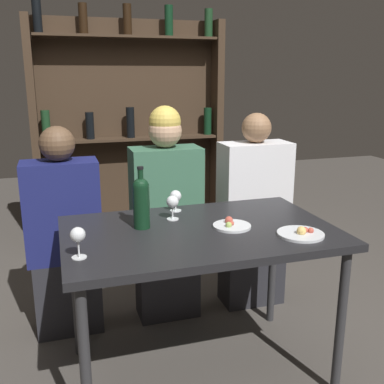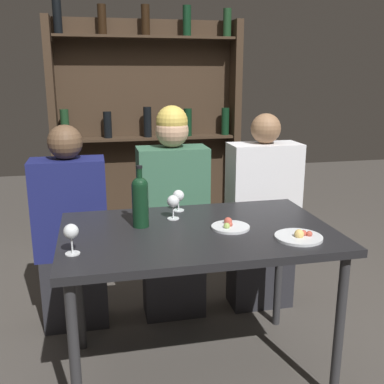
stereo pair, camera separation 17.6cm
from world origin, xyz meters
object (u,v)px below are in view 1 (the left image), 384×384
(wine_glass_0, at_px, (78,236))
(seated_person_center, at_px, (166,220))
(food_plate_1, at_px, (301,233))
(wine_bottle, at_px, (141,201))
(food_plate_0, at_px, (231,225))
(seated_person_left, at_px, (64,240))
(wine_glass_2, at_px, (176,197))
(seated_person_right, at_px, (253,218))
(wine_glass_1, at_px, (172,203))

(wine_glass_0, xyz_separation_m, seated_person_center, (0.55, 0.79, -0.24))
(wine_glass_0, relative_size, seated_person_center, 0.10)
(wine_glass_0, xyz_separation_m, food_plate_1, (0.97, -0.03, -0.08))
(wine_bottle, bearing_deg, food_plate_1, -25.33)
(food_plate_0, relative_size, seated_person_left, 0.15)
(wine_glass_0, bearing_deg, food_plate_0, 12.91)
(seated_person_left, bearing_deg, wine_glass_2, -27.12)
(wine_glass_2, relative_size, seated_person_left, 0.09)
(seated_person_right, bearing_deg, wine_glass_2, -153.55)
(wine_glass_0, xyz_separation_m, seated_person_left, (-0.05, 0.79, -0.30))
(seated_person_left, bearing_deg, wine_glass_0, -86.64)
(wine_bottle, height_order, food_plate_0, wine_bottle)
(food_plate_0, distance_m, seated_person_center, 0.66)
(wine_bottle, distance_m, seated_person_left, 0.70)
(food_plate_1, bearing_deg, wine_bottle, 154.67)
(food_plate_1, distance_m, seated_person_center, 0.94)
(wine_glass_0, xyz_separation_m, food_plate_0, (0.72, 0.16, -0.08))
(wine_glass_2, distance_m, seated_person_right, 0.71)
(food_plate_0, xyz_separation_m, food_plate_1, (0.26, -0.20, -0.00))
(wine_glass_1, relative_size, seated_person_center, 0.09)
(wine_glass_1, height_order, food_plate_0, wine_glass_1)
(wine_glass_0, bearing_deg, wine_glass_2, 42.93)
(wine_glass_0, xyz_separation_m, wine_glass_2, (0.53, 0.49, -0.01))
(wine_glass_1, bearing_deg, food_plate_0, -39.44)
(wine_glass_0, height_order, wine_glass_1, wine_glass_0)
(wine_glass_0, height_order, food_plate_1, wine_glass_0)
(food_plate_1, height_order, seated_person_right, seated_person_right)
(wine_bottle, relative_size, food_plate_1, 1.39)
(wine_glass_2, bearing_deg, food_plate_0, -60.69)
(wine_bottle, xyz_separation_m, seated_person_center, (0.24, 0.51, -0.28))
(seated_person_center, bearing_deg, food_plate_0, -75.28)
(food_plate_0, relative_size, food_plate_1, 0.86)
(food_plate_0, distance_m, food_plate_1, 0.33)
(wine_glass_0, height_order, wine_glass_2, wine_glass_0)
(wine_glass_2, distance_m, seated_person_center, 0.37)
(food_plate_1, xyz_separation_m, seated_person_left, (-1.02, 0.82, -0.21))
(wine_glass_0, height_order, seated_person_left, seated_person_left)
(wine_glass_0, bearing_deg, wine_glass_1, 36.90)
(seated_person_right, bearing_deg, food_plate_0, -123.19)
(seated_person_right, bearing_deg, seated_person_left, 180.00)
(food_plate_1, bearing_deg, wine_glass_2, 130.06)
(wine_bottle, height_order, seated_person_right, seated_person_right)
(wine_glass_1, xyz_separation_m, wine_glass_2, (0.05, 0.13, -0.01))
(wine_glass_0, xyz_separation_m, seated_person_right, (1.12, 0.79, -0.28))
(food_plate_0, height_order, seated_person_right, seated_person_right)
(wine_bottle, distance_m, food_plate_1, 0.75)
(wine_glass_0, height_order, seated_person_right, seated_person_right)
(seated_person_center, bearing_deg, wine_glass_1, -99.65)
(wine_bottle, bearing_deg, food_plate_0, -16.08)
(wine_glass_2, bearing_deg, wine_bottle, -136.47)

